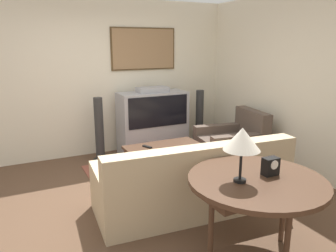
{
  "coord_description": "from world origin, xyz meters",
  "views": [
    {
      "loc": [
        -1.3,
        -3.56,
        1.93
      ],
      "look_at": [
        0.79,
        0.65,
        0.75
      ],
      "focal_mm": 35.0,
      "sensor_mm": 36.0,
      "label": 1
    }
  ],
  "objects": [
    {
      "name": "ground_plane",
      "position": [
        0.0,
        0.0,
        0.0
      ],
      "size": [
        12.0,
        12.0,
        0.0
      ],
      "primitive_type": "plane",
      "color": "brown"
    },
    {
      "name": "wall_back",
      "position": [
        0.02,
        2.13,
        1.36
      ],
      "size": [
        12.0,
        0.1,
        2.7
      ],
      "color": "beige",
      "rests_on": "ground_plane"
    },
    {
      "name": "wall_right",
      "position": [
        2.63,
        0.0,
        1.35
      ],
      "size": [
        0.06,
        12.0,
        2.7
      ],
      "color": "beige",
      "rests_on": "ground_plane"
    },
    {
      "name": "area_rug",
      "position": [
        0.67,
        0.71,
        0.01
      ],
      "size": [
        2.04,
        1.62,
        0.01
      ],
      "color": "brown",
      "rests_on": "ground_plane"
    },
    {
      "name": "tv",
      "position": [
        1.01,
        1.71,
        0.57
      ],
      "size": [
        1.22,
        0.53,
        1.2
      ],
      "color": "#9E9EA3",
      "rests_on": "ground_plane"
    },
    {
      "name": "couch",
      "position": [
        0.57,
        -0.47,
        0.31
      ],
      "size": [
        2.33,
        1.08,
        0.87
      ],
      "rotation": [
        0.0,
        0.0,
        3.06
      ],
      "color": "#CCB289",
      "rests_on": "ground_plane"
    },
    {
      "name": "armchair",
      "position": [
        1.97,
        0.62,
        0.29
      ],
      "size": [
        1.1,
        0.99,
        0.87
      ],
      "rotation": [
        0.0,
        0.0,
        -1.72
      ],
      "color": "brown",
      "rests_on": "ground_plane"
    },
    {
      "name": "coffee_table",
      "position": [
        0.72,
        0.7,
        0.4
      ],
      "size": [
        1.15,
        0.49,
        0.45
      ],
      "color": "#472D1E",
      "rests_on": "ground_plane"
    },
    {
      "name": "console_table",
      "position": [
        0.6,
        -1.51,
        0.72
      ],
      "size": [
        1.22,
        1.22,
        0.78
      ],
      "color": "#472D1E",
      "rests_on": "ground_plane"
    },
    {
      "name": "table_lamp",
      "position": [
        0.41,
        -1.49,
        1.16
      ],
      "size": [
        0.31,
        0.31,
        0.48
      ],
      "color": "black",
      "rests_on": "console_table"
    },
    {
      "name": "mantel_clock",
      "position": [
        0.76,
        -1.5,
        0.86
      ],
      "size": [
        0.15,
        0.1,
        0.16
      ],
      "color": "black",
      "rests_on": "console_table"
    },
    {
      "name": "remote",
      "position": [
        0.47,
        0.7,
        0.46
      ],
      "size": [
        0.11,
        0.16,
        0.02
      ],
      "color": "black",
      "rests_on": "coffee_table"
    },
    {
      "name": "speaker_tower_left",
      "position": [
        0.02,
        1.7,
        0.51
      ],
      "size": [
        0.25,
        0.25,
        1.08
      ],
      "color": "black",
      "rests_on": "ground_plane"
    },
    {
      "name": "speaker_tower_right",
      "position": [
        1.99,
        1.7,
        0.51
      ],
      "size": [
        0.25,
        0.25,
        1.08
      ],
      "color": "black",
      "rests_on": "ground_plane"
    }
  ]
}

